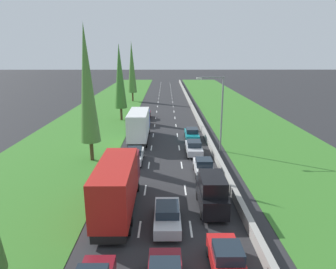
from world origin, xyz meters
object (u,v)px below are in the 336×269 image
object	(u,v)px
teal_sedan_right_lane	(192,134)
poplar_tree_second	(87,85)
maroon_sedan_left_lane	(145,114)
street_light_mast	(219,109)
silver_sedan_centre_lane	(167,216)
poplar_tree_fourth	(132,67)
white_box_truck_left_lane	(139,125)
red_hatchback_right_lane	(227,259)
poplar_tree_third	(120,76)
white_hatchback_right_lane	(203,167)
orange_hatchback_left_lane	(143,121)
silver_sedan_right_lane	(194,147)
red_box_truck_left_lane	(118,185)
black_van_right_lane	(212,193)
white_sedan_left_lane	(135,155)

from	to	relation	value
teal_sedan_right_lane	poplar_tree_second	size ratio (longest dim) A/B	0.31
maroon_sedan_left_lane	street_light_mast	distance (m)	21.80
silver_sedan_centre_lane	poplar_tree_fourth	xyz separation A→B (m)	(-8.14, 55.08, 7.35)
white_box_truck_left_lane	poplar_tree_fourth	xyz separation A→B (m)	(-4.47, 34.15, 5.98)
red_hatchback_right_lane	poplar_tree_third	world-z (taller)	poplar_tree_third
red_hatchback_right_lane	white_box_truck_left_lane	world-z (taller)	white_box_truck_left_lane
silver_sedan_centre_lane	white_hatchback_right_lane	world-z (taller)	white_hatchback_right_lane
teal_sedan_right_lane	white_hatchback_right_lane	bearing A→B (deg)	-89.58
teal_sedan_right_lane	poplar_tree_third	xyz separation A→B (m)	(-11.41, 12.50, 6.82)
orange_hatchback_left_lane	street_light_mast	distance (m)	17.23
orange_hatchback_left_lane	maroon_sedan_left_lane	world-z (taller)	orange_hatchback_left_lane
silver_sedan_right_lane	poplar_tree_second	world-z (taller)	poplar_tree_second
street_light_mast	red_box_truck_left_lane	bearing A→B (deg)	-124.39
silver_sedan_right_lane	poplar_tree_fourth	distance (m)	42.03
silver_sedan_centre_lane	maroon_sedan_left_lane	bearing A→B (deg)	96.15
teal_sedan_right_lane	poplar_tree_fourth	size ratio (longest dim) A/B	0.32
poplar_tree_fourth	teal_sedan_right_lane	bearing A→B (deg)	-71.00
silver_sedan_right_lane	orange_hatchback_left_lane	xyz separation A→B (m)	(-7.01, 14.39, 0.02)
poplar_tree_second	white_box_truck_left_lane	bearing A→B (deg)	58.82
black_van_right_lane	red_box_truck_left_lane	bearing A→B (deg)	-177.69
black_van_right_lane	poplar_tree_second	size ratio (longest dim) A/B	0.34
white_hatchback_right_lane	orange_hatchback_left_lane	world-z (taller)	same
orange_hatchback_left_lane	teal_sedan_right_lane	distance (m)	11.08
black_van_right_lane	silver_sedan_centre_lane	world-z (taller)	black_van_right_lane
white_hatchback_right_lane	poplar_tree_second	xyz separation A→B (m)	(-11.87, 4.26, 7.52)
silver_sedan_centre_lane	red_box_truck_left_lane	size ratio (longest dim) A/B	0.48
red_hatchback_right_lane	teal_sedan_right_lane	xyz separation A→B (m)	(0.30, 25.84, -0.02)
white_hatchback_right_lane	white_sedan_left_lane	size ratio (longest dim) A/B	0.87
orange_hatchback_left_lane	white_sedan_left_lane	bearing A→B (deg)	-88.98
white_box_truck_left_lane	orange_hatchback_left_lane	world-z (taller)	white_box_truck_left_lane
white_sedan_left_lane	poplar_tree_fourth	bearing A→B (deg)	96.24
red_hatchback_right_lane	white_sedan_left_lane	size ratio (longest dim) A/B	0.87
red_hatchback_right_lane	red_box_truck_left_lane	distance (m)	9.52
white_hatchback_right_lane	maroon_sedan_left_lane	bearing A→B (deg)	105.72
white_box_truck_left_lane	orange_hatchback_left_lane	distance (m)	8.85
orange_hatchback_left_lane	poplar_tree_second	distance (m)	18.59
black_van_right_lane	white_sedan_left_lane	world-z (taller)	black_van_right_lane
white_hatchback_right_lane	silver_sedan_right_lane	world-z (taller)	white_hatchback_right_lane
black_van_right_lane	white_box_truck_left_lane	size ratio (longest dim) A/B	0.52
poplar_tree_second	teal_sedan_right_lane	bearing A→B (deg)	34.34
white_sedan_left_lane	maroon_sedan_left_lane	world-z (taller)	same
silver_sedan_centre_lane	teal_sedan_right_lane	distance (m)	21.60
red_hatchback_right_lane	street_light_mast	bearing A→B (deg)	81.83
black_van_right_lane	silver_sedan_right_lane	xyz separation A→B (m)	(-0.15, 13.00, -0.59)
white_hatchback_right_lane	street_light_mast	world-z (taller)	street_light_mast
red_hatchback_right_lane	white_hatchback_right_lane	size ratio (longest dim) A/B	1.00
poplar_tree_second	poplar_tree_third	bearing A→B (deg)	88.97
silver_sedan_centre_lane	poplar_tree_fourth	size ratio (longest dim) A/B	0.32
poplar_tree_third	teal_sedan_right_lane	bearing A→B (deg)	-47.62
white_hatchback_right_lane	red_box_truck_left_lane	xyz separation A→B (m)	(-7.21, -7.02, 1.35)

